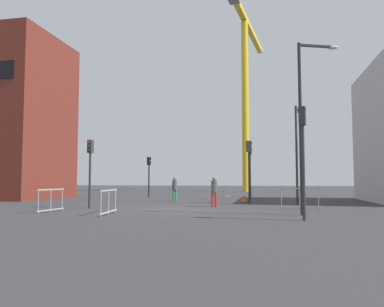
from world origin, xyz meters
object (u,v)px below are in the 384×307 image
object	(u,v)px
pedestrian_waiting	(214,189)
construction_crane	(246,71)
traffic_light_corner	(303,144)
pedestrian_walking	(175,187)
traffic_light_island	(250,163)
streetlamp_short	(297,145)
traffic_light_crosswalk	(90,162)
traffic_light_verge	(149,170)
traffic_light_far	(249,161)
traffic_cone_by_barrier	(244,198)
streetlamp_tall	(305,113)

from	to	relation	value
pedestrian_waiting	construction_crane	bearing A→B (deg)	89.53
construction_crane	traffic_light_corner	bearing A→B (deg)	-83.44
construction_crane	pedestrian_walking	size ratio (longest dim) A/B	13.70
traffic_light_island	traffic_light_corner	size ratio (longest dim) A/B	0.97
streetlamp_short	traffic_light_crosswalk	bearing A→B (deg)	-153.60
pedestrian_waiting	traffic_light_verge	bearing A→B (deg)	123.49
traffic_light_crosswalk	pedestrian_walking	size ratio (longest dim) A/B	2.14
streetlamp_short	traffic_light_far	world-z (taller)	streetlamp_short
traffic_light_verge	pedestrian_walking	distance (m)	7.63
traffic_light_far	pedestrian_waiting	size ratio (longest dim) A/B	2.36
pedestrian_waiting	traffic_light_crosswalk	bearing A→B (deg)	-160.18
traffic_light_island	traffic_cone_by_barrier	distance (m)	4.03
streetlamp_tall	traffic_light_crosswalk	bearing A→B (deg)	170.92
construction_crane	streetlamp_short	xyz separation A→B (m)	(4.50, -25.40, -12.14)
streetlamp_short	pedestrian_waiting	bearing A→B (deg)	-145.85
streetlamp_short	construction_crane	bearing A→B (deg)	100.05
pedestrian_walking	traffic_light_corner	bearing A→B (deg)	-55.19
streetlamp_tall	traffic_light_crosswalk	xyz separation A→B (m)	(-10.91, 1.74, -1.96)
traffic_light_verge	traffic_cone_by_barrier	world-z (taller)	traffic_light_verge
pedestrian_waiting	traffic_cone_by_barrier	world-z (taller)	pedestrian_waiting
traffic_light_verge	traffic_light_far	distance (m)	12.06
construction_crane	pedestrian_waiting	bearing A→B (deg)	-90.47
construction_crane	traffic_cone_by_barrier	size ratio (longest dim) A/B	42.92
traffic_light_crosswalk	traffic_cone_by_barrier	size ratio (longest dim) A/B	6.71
traffic_light_verge	traffic_light_far	bearing A→B (deg)	-40.60
pedestrian_walking	traffic_light_far	bearing A→B (deg)	-15.55
streetlamp_short	pedestrian_waiting	world-z (taller)	streetlamp_short
traffic_light_island	traffic_light_crosswalk	xyz separation A→B (m)	(-7.96, -10.46, -0.31)
pedestrian_waiting	traffic_cone_by_barrier	size ratio (longest dim) A/B	3.11
traffic_light_crosswalk	traffic_light_far	size ratio (longest dim) A/B	0.91
pedestrian_waiting	streetlamp_short	bearing A→B (deg)	34.15
streetlamp_short	pedestrian_walking	xyz separation A→B (m)	(-8.19, 1.55, -2.68)
construction_crane	pedestrian_waiting	size ratio (longest dim) A/B	13.79
traffic_light_island	traffic_light_far	size ratio (longest dim) A/B	1.04
streetlamp_short	traffic_cone_by_barrier	bearing A→B (deg)	151.77
construction_crane	streetlamp_short	world-z (taller)	construction_crane
pedestrian_walking	pedestrian_waiting	size ratio (longest dim) A/B	1.01
traffic_light_far	pedestrian_walking	xyz separation A→B (m)	(-5.23, 1.46, -1.69)
construction_crane	traffic_light_verge	bearing A→B (deg)	-113.57
construction_crane	pedestrian_walking	world-z (taller)	construction_crane
traffic_light_crosswalk	traffic_light_corner	size ratio (longest dim) A/B	0.85
streetlamp_short	traffic_light_far	distance (m)	3.12
pedestrian_waiting	traffic_light_far	bearing A→B (deg)	61.73
traffic_light_island	traffic_light_corner	xyz separation A→B (m)	(2.64, -14.50, 0.07)
traffic_light_crosswalk	pedestrian_waiting	distance (m)	6.90
streetlamp_tall	traffic_light_corner	bearing A→B (deg)	-97.94
pedestrian_waiting	pedestrian_walking	bearing A→B (deg)	125.95
streetlamp_tall	pedestrian_waiting	world-z (taller)	streetlamp_tall
traffic_light_verge	traffic_light_corner	size ratio (longest dim) A/B	0.83
traffic_light_corner	pedestrian_waiting	distance (m)	7.84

